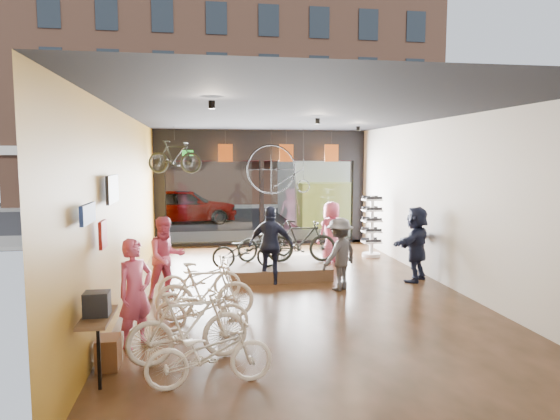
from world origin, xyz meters
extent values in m
cube|color=black|center=(0.00, 0.00, -0.02)|extent=(7.00, 12.00, 0.04)
cube|color=black|center=(0.00, 0.00, 3.82)|extent=(7.00, 12.00, 0.04)
cube|color=#A97A20|center=(-3.52, 0.00, 1.90)|extent=(0.04, 12.00, 3.80)
cube|color=beige|center=(3.52, 0.00, 1.90)|extent=(0.04, 12.00, 3.80)
cube|color=beige|center=(0.00, -6.02, 1.90)|extent=(7.00, 0.04, 3.80)
cube|color=#198C26|center=(-2.40, 5.88, 3.05)|extent=(0.35, 0.06, 0.18)
cube|color=black|center=(0.00, 15.00, -0.01)|extent=(30.00, 18.00, 0.02)
cube|color=slate|center=(0.00, 7.20, 0.06)|extent=(30.00, 2.40, 0.12)
cube|color=slate|center=(0.00, 19.00, 0.06)|extent=(30.00, 2.00, 0.12)
cube|color=brown|center=(0.00, 21.50, 7.00)|extent=(26.00, 5.00, 14.00)
imported|color=gray|center=(-2.69, 12.00, 0.77)|extent=(4.51, 1.82, 1.54)
imported|color=beige|center=(-1.90, -4.35, 0.43)|extent=(1.69, 0.76, 0.86)
imported|color=beige|center=(-2.19, -3.56, 0.52)|extent=(1.80, 0.85, 1.04)
imported|color=beige|center=(-2.00, -2.41, 0.41)|extent=(1.67, 0.95, 0.83)
imported|color=beige|center=(-1.94, -1.71, 0.53)|extent=(1.77, 0.55, 1.05)
imported|color=beige|center=(-2.03, -0.47, 0.44)|extent=(1.75, 0.84, 0.88)
cube|color=#462B1C|center=(-0.15, 1.47, 0.15)|extent=(2.40, 1.80, 0.30)
imported|color=black|center=(-0.96, 1.07, 0.72)|extent=(1.61, 0.59, 0.84)
imported|color=black|center=(0.46, 1.52, 0.83)|extent=(1.79, 0.60, 1.06)
imported|color=black|center=(-0.36, 2.03, 0.76)|extent=(1.84, 1.42, 0.93)
imported|color=#CC4C72|center=(-3.00, -2.82, 0.84)|extent=(0.72, 0.72, 1.68)
imported|color=#CC4C72|center=(-2.72, -0.11, 0.85)|extent=(1.02, 0.93, 1.69)
imported|color=#161C33|center=(-0.41, 0.68, 0.90)|extent=(1.15, 0.81, 1.81)
imported|color=#3F3F44|center=(1.00, -0.08, 0.80)|extent=(1.18, 1.10, 1.60)
imported|color=#CC4C72|center=(1.57, 2.77, 0.85)|extent=(0.97, 0.81, 1.70)
imported|color=#161C33|center=(3.00, 0.41, 0.89)|extent=(1.53, 1.53, 1.77)
imported|color=black|center=(-2.73, 4.20, 2.93)|extent=(1.64, 0.85, 0.95)
cube|color=#CC5919|center=(-1.22, 5.20, 3.05)|extent=(0.45, 0.03, 0.55)
cube|color=#CC5919|center=(0.71, 5.20, 3.05)|extent=(0.45, 0.03, 0.55)
cube|color=#CC5919|center=(2.19, 5.20, 3.05)|extent=(0.45, 0.03, 0.55)
camera|label=1|loc=(-1.96, -10.53, 2.90)|focal=32.00mm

